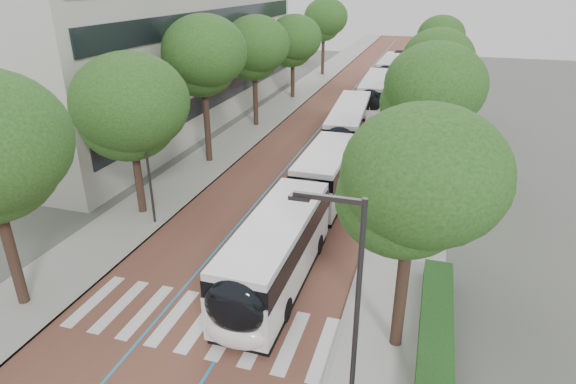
% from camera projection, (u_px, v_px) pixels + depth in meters
% --- Properties ---
extents(ground, '(160.00, 160.00, 0.00)m').
position_uv_depth(ground, '(185.00, 339.00, 18.30)').
color(ground, '#51544C').
rests_on(ground, ground).
extents(road, '(11.00, 140.00, 0.02)m').
position_uv_depth(road, '(357.00, 102.00, 53.27)').
color(road, brown).
rests_on(road, ground).
extents(sidewalk_left, '(4.00, 140.00, 0.12)m').
position_uv_depth(sidewalk_left, '(293.00, 97.00, 55.24)').
color(sidewalk_left, gray).
rests_on(sidewalk_left, ground).
extents(sidewalk_right, '(4.00, 140.00, 0.12)m').
position_uv_depth(sidewalk_right, '(427.00, 107.00, 51.25)').
color(sidewalk_right, gray).
rests_on(sidewalk_right, ground).
extents(kerb_left, '(0.20, 140.00, 0.14)m').
position_uv_depth(kerb_left, '(309.00, 98.00, 54.73)').
color(kerb_left, gray).
rests_on(kerb_left, ground).
extents(kerb_right, '(0.20, 140.00, 0.14)m').
position_uv_depth(kerb_right, '(409.00, 105.00, 51.76)').
color(kerb_right, gray).
rests_on(kerb_right, ground).
extents(zebra_crossing, '(10.55, 3.60, 0.01)m').
position_uv_depth(zebra_crossing, '(201.00, 323.00, 19.11)').
color(zebra_crossing, silver).
rests_on(zebra_crossing, ground).
extents(lane_line_left, '(0.12, 126.00, 0.01)m').
position_uv_depth(lane_line_left, '(343.00, 101.00, 53.68)').
color(lane_line_left, teal).
rests_on(lane_line_left, road).
extents(lane_line_right, '(0.12, 126.00, 0.01)m').
position_uv_depth(lane_line_right, '(372.00, 103.00, 52.83)').
color(lane_line_right, teal).
rests_on(lane_line_right, road).
extents(office_building, '(18.11, 40.00, 14.00)m').
position_uv_depth(office_building, '(135.00, 43.00, 45.11)').
color(office_building, '#A4A298').
rests_on(office_building, ground).
extents(hedge, '(1.20, 14.00, 0.80)m').
position_uv_depth(hedge, '(434.00, 382.00, 15.67)').
color(hedge, '#153C14').
rests_on(hedge, sidewalk_right).
extents(streetlight_near, '(1.82, 0.20, 8.00)m').
position_uv_depth(streetlight_near, '(349.00, 318.00, 11.96)').
color(streetlight_near, '#2C2C2E').
rests_on(streetlight_near, sidewalk_right).
extents(streetlight_far, '(1.82, 0.20, 8.00)m').
position_uv_depth(streetlight_far, '(413.00, 99.00, 33.82)').
color(streetlight_far, '#2C2C2E').
rests_on(streetlight_far, sidewalk_right).
extents(lamp_post_left, '(0.14, 0.14, 8.00)m').
position_uv_depth(lamp_post_left, '(146.00, 154.00, 25.24)').
color(lamp_post_left, '#2C2C2E').
rests_on(lamp_post_left, sidewalk_left).
extents(trees_left, '(6.17, 61.04, 9.90)m').
position_uv_depth(trees_left, '(237.00, 59.00, 38.68)').
color(trees_left, black).
rests_on(trees_left, ground).
extents(trees_right, '(5.59, 47.17, 9.08)m').
position_uv_depth(trees_right, '(431.00, 78.00, 32.53)').
color(trees_right, black).
rests_on(trees_right, ground).
extents(lead_bus, '(2.66, 18.42, 3.20)m').
position_uv_depth(lead_bus, '(300.00, 215.00, 24.31)').
color(lead_bus, black).
rests_on(lead_bus, ground).
extents(bus_queued_0, '(3.29, 12.53, 3.20)m').
position_uv_depth(bus_queued_0, '(348.00, 126.00, 38.79)').
color(bus_queued_0, white).
rests_on(bus_queued_0, ground).
extents(bus_queued_1, '(2.91, 12.47, 3.20)m').
position_uv_depth(bus_queued_1, '(375.00, 93.00, 50.04)').
color(bus_queued_1, white).
rests_on(bus_queued_1, ground).
extents(bus_queued_2, '(2.69, 12.43, 3.20)m').
position_uv_depth(bus_queued_2, '(390.00, 70.00, 62.45)').
color(bus_queued_2, white).
rests_on(bus_queued_2, ground).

